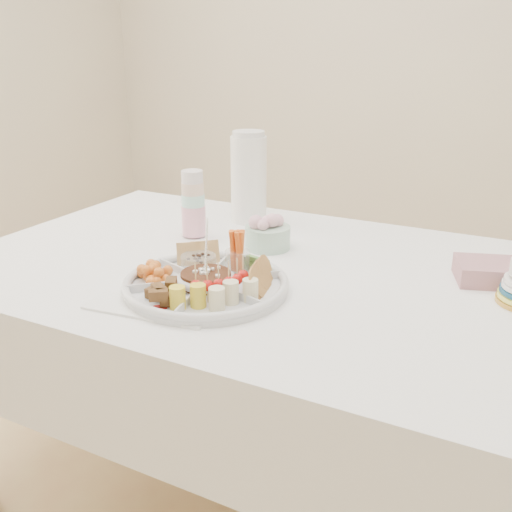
% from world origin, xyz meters
% --- Properties ---
extents(floor, '(4.00, 4.00, 0.00)m').
position_xyz_m(floor, '(0.00, 0.00, 0.00)').
color(floor, tan).
rests_on(floor, ground).
extents(wall_back, '(4.00, 0.02, 2.70)m').
position_xyz_m(wall_back, '(0.00, 2.00, 1.35)').
color(wall_back, beige).
rests_on(wall_back, ground).
extents(dining_table, '(1.52, 1.02, 0.76)m').
position_xyz_m(dining_table, '(0.00, 0.00, 0.38)').
color(dining_table, white).
rests_on(dining_table, floor).
extents(party_tray, '(0.48, 0.48, 0.04)m').
position_xyz_m(party_tray, '(-0.00, -0.21, 0.78)').
color(party_tray, silver).
rests_on(party_tray, dining_table).
extents(bean_dip, '(0.15, 0.15, 0.04)m').
position_xyz_m(bean_dip, '(-0.00, -0.21, 0.79)').
color(bean_dip, '#4D301D').
rests_on(bean_dip, party_tray).
extents(tortillas, '(0.11, 0.11, 0.05)m').
position_xyz_m(tortillas, '(0.12, -0.18, 0.80)').
color(tortillas, olive).
rests_on(tortillas, party_tray).
extents(carrot_cucumber, '(0.15, 0.15, 0.11)m').
position_xyz_m(carrot_cucumber, '(0.04, -0.09, 0.82)').
color(carrot_cucumber, orange).
rests_on(carrot_cucumber, party_tray).
extents(pita_raisins, '(0.15, 0.15, 0.07)m').
position_xyz_m(pita_raisins, '(-0.09, -0.11, 0.80)').
color(pita_raisins, '#E3BC6F').
rests_on(pita_raisins, party_tray).
extents(cherries, '(0.14, 0.14, 0.05)m').
position_xyz_m(cherries, '(-0.13, -0.24, 0.79)').
color(cherries, orange).
rests_on(cherries, party_tray).
extents(granola_chunks, '(0.13, 0.13, 0.05)m').
position_xyz_m(granola_chunks, '(-0.04, -0.33, 0.79)').
color(granola_chunks, '#3F291B').
rests_on(granola_chunks, party_tray).
extents(banana_tomato, '(0.14, 0.14, 0.09)m').
position_xyz_m(banana_tomato, '(0.08, -0.31, 0.82)').
color(banana_tomato, '#CCB854').
rests_on(banana_tomato, party_tray).
extents(cup_stack, '(0.07, 0.07, 0.20)m').
position_xyz_m(cup_stack, '(-0.25, 0.12, 0.86)').
color(cup_stack, white).
rests_on(cup_stack, dining_table).
extents(thermos, '(0.13, 0.13, 0.30)m').
position_xyz_m(thermos, '(-0.18, 0.34, 0.91)').
color(thermos, white).
rests_on(thermos, dining_table).
extents(flower_bowl, '(0.15, 0.15, 0.10)m').
position_xyz_m(flower_bowl, '(-0.01, 0.13, 0.81)').
color(flower_bowl, '#81B293').
rests_on(flower_bowl, dining_table).
extents(napkin_stack, '(0.18, 0.17, 0.05)m').
position_xyz_m(napkin_stack, '(0.58, 0.15, 0.78)').
color(napkin_stack, '#B07780').
rests_on(napkin_stack, dining_table).
extents(placemat, '(0.30, 0.13, 0.01)m').
position_xyz_m(placemat, '(-0.06, -0.36, 0.76)').
color(placemat, silver).
rests_on(placemat, dining_table).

